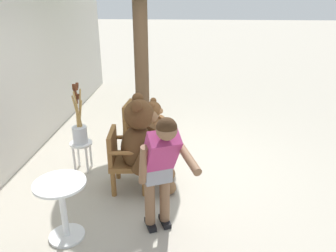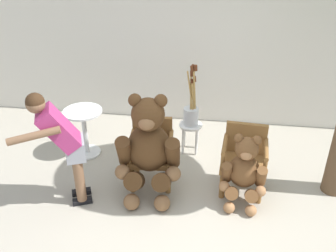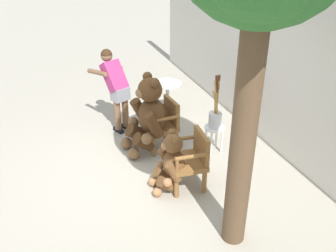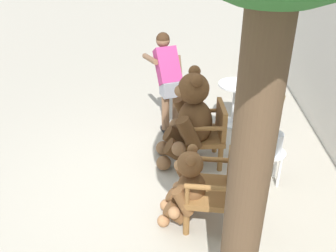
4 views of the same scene
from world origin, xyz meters
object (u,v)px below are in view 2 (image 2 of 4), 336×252
(wooden_chair_left, at_px, (152,150))
(round_side_table, at_px, (84,127))
(brush_bucket, at_px, (191,111))
(wooden_chair_right, at_px, (244,157))
(person_visitor, at_px, (62,139))
(white_stool, at_px, (190,130))
(teddy_bear_small, at_px, (244,171))
(teddy_bear_large, at_px, (149,148))

(wooden_chair_left, relative_size, round_side_table, 1.19)
(brush_bucket, xyz_separation_m, round_side_table, (-1.53, -0.28, -0.23))
(wooden_chair_right, bearing_deg, brush_bucket, 134.00)
(person_visitor, height_order, brush_bucket, person_visitor)
(wooden_chair_left, bearing_deg, white_stool, 59.98)
(teddy_bear_small, bearing_deg, round_side_table, 161.00)
(round_side_table, bearing_deg, brush_bucket, 10.39)
(wooden_chair_right, height_order, round_side_table, wooden_chair_right)
(person_visitor, bearing_deg, white_stool, 44.37)
(teddy_bear_large, relative_size, white_stool, 2.94)
(teddy_bear_small, bearing_deg, brush_bucket, 124.66)
(teddy_bear_large, bearing_deg, wooden_chair_left, 92.48)
(brush_bucket, bearing_deg, wooden_chair_right, -46.00)
(white_stool, xyz_separation_m, brush_bucket, (0.00, -0.00, 0.32))
(teddy_bear_small, bearing_deg, person_visitor, -172.31)
(person_visitor, bearing_deg, teddy_bear_small, 7.69)
(person_visitor, distance_m, white_stool, 2.00)
(wooden_chair_left, relative_size, brush_bucket, 0.93)
(teddy_bear_small, xyz_separation_m, brush_bucket, (-0.73, 1.06, 0.22))
(teddy_bear_small, bearing_deg, teddy_bear_large, 178.15)
(person_visitor, bearing_deg, wooden_chair_left, 31.76)
(wooden_chair_left, height_order, teddy_bear_large, teddy_bear_large)
(wooden_chair_right, relative_size, person_visitor, 0.57)
(wooden_chair_left, height_order, white_stool, wooden_chair_left)
(wooden_chair_left, distance_m, wooden_chair_right, 1.19)
(wooden_chair_right, bearing_deg, teddy_bear_large, -167.83)
(person_visitor, xyz_separation_m, white_stool, (1.38, 1.35, -0.54))
(wooden_chair_left, bearing_deg, round_side_table, 155.78)
(person_visitor, xyz_separation_m, round_side_table, (-0.15, 1.06, -0.45))
(teddy_bear_small, height_order, person_visitor, person_visitor)
(wooden_chair_left, xyz_separation_m, round_side_table, (-1.08, 0.49, -0.01))
(brush_bucket, bearing_deg, round_side_table, -169.61)
(wooden_chair_right, bearing_deg, white_stool, 134.04)
(wooden_chair_right, bearing_deg, wooden_chair_left, -180.00)
(teddy_bear_large, height_order, brush_bucket, brush_bucket)
(wooden_chair_left, relative_size, teddy_bear_small, 0.92)
(wooden_chair_left, bearing_deg, person_visitor, -148.24)
(teddy_bear_small, height_order, round_side_table, teddy_bear_small)
(white_stool, bearing_deg, round_side_table, -169.54)
(teddy_bear_small, xyz_separation_m, person_visitor, (-2.11, -0.29, 0.44))
(round_side_table, bearing_deg, person_visitor, -81.90)
(brush_bucket, bearing_deg, wooden_chair_left, -120.19)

